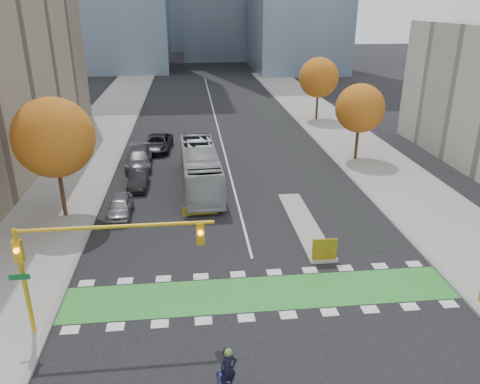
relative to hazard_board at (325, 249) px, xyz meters
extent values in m
plane|color=black|center=(-4.00, -4.20, -0.80)|extent=(300.00, 300.00, 0.00)
cube|color=gray|center=(-17.50, 15.80, -0.73)|extent=(7.00, 120.00, 0.15)
cube|color=gray|center=(9.50, 15.80, -0.73)|extent=(7.00, 120.00, 0.15)
cube|color=gray|center=(-14.00, 15.80, -0.73)|extent=(0.30, 120.00, 0.16)
cube|color=gray|center=(6.00, 15.80, -0.73)|extent=(0.30, 120.00, 0.16)
cube|color=#2D8A30|center=(-4.00, -2.70, -0.79)|extent=(20.00, 3.00, 0.01)
cube|color=silver|center=(-4.00, 35.80, -0.80)|extent=(0.15, 70.00, 0.01)
cube|color=black|center=(3.50, 25.80, -0.80)|extent=(2.50, 50.00, 0.01)
cube|color=gray|center=(0.00, 4.80, -0.72)|extent=(1.60, 10.00, 0.16)
cube|color=yellow|center=(0.00, 0.00, 0.00)|extent=(1.40, 0.12, 1.30)
cylinder|color=#332114|center=(-16.00, 7.80, 1.82)|extent=(0.28, 0.28, 5.25)
sphere|color=#953012|center=(-16.00, 7.80, 4.83)|extent=(5.20, 5.20, 5.20)
cylinder|color=#332114|center=(8.00, 17.80, 1.47)|extent=(0.28, 0.28, 4.55)
sphere|color=#953012|center=(8.00, 17.80, 4.08)|extent=(4.40, 4.40, 4.40)
cylinder|color=#332114|center=(8.50, 33.80, 1.65)|extent=(0.28, 0.28, 4.90)
sphere|color=#953012|center=(8.50, 33.80, 4.45)|extent=(4.80, 4.80, 4.80)
cylinder|color=#BF9914|center=(-14.50, -4.70, 1.80)|extent=(0.20, 0.20, 5.20)
cylinder|color=#BF9914|center=(-10.50, -4.70, 4.30)|extent=(8.20, 0.16, 0.16)
cube|color=#BF9914|center=(-14.50, -4.70, 3.40)|extent=(0.35, 0.28, 1.00)
sphere|color=orange|center=(-14.50, -4.88, 3.50)|extent=(0.22, 0.22, 0.22)
cube|color=#BF9914|center=(-7.00, -4.70, 3.80)|extent=(0.35, 0.28, 1.00)
sphere|color=orange|center=(-7.00, -4.88, 3.90)|extent=(0.22, 0.22, 0.22)
cube|color=#0C5926|center=(-14.50, -5.10, 2.40)|extent=(0.85, 0.04, 0.25)
imported|color=black|center=(-6.24, -9.33, 0.64)|extent=(0.77, 0.64, 1.81)
sphere|color=#597F2D|center=(-6.24, -9.33, 1.39)|extent=(0.31, 0.31, 0.31)
imported|color=#AAAFB2|center=(-6.59, 12.39, 0.81)|extent=(3.17, 11.69, 3.23)
imported|color=gray|center=(-12.28, 7.60, -0.12)|extent=(1.61, 4.00, 1.36)
imported|color=black|center=(-11.52, 12.87, -0.13)|extent=(1.44, 4.07, 1.34)
imported|color=#4D4C52|center=(-11.91, 17.87, 0.00)|extent=(2.46, 5.57, 1.59)
imported|color=black|center=(-10.50, 22.87, -0.04)|extent=(3.02, 5.67, 1.51)
camera|label=1|loc=(-7.25, -22.49, 12.88)|focal=35.00mm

